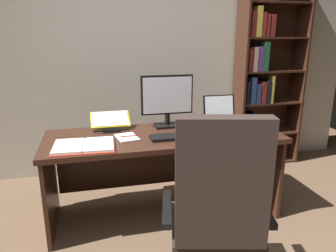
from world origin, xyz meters
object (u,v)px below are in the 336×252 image
object	(u,v)px
desk	(162,153)
monitor	(167,101)
pen	(130,136)
keyboard	(177,136)
laptop	(223,117)
bookshelf	(263,73)
reading_stand_with_book	(110,121)
notepad	(127,137)
open_binder	(84,146)
computer_mouse	(214,133)
office_chair	(217,223)

from	to	relation	value
desk	monitor	xyz separation A→B (m)	(0.08, 0.14, 0.41)
pen	monitor	bearing A→B (deg)	33.98
keyboard	laptop	bearing A→B (deg)	33.02
bookshelf	reading_stand_with_book	world-z (taller)	bookshelf
desk	keyboard	distance (m)	0.29
keyboard	notepad	distance (m)	0.39
open_binder	desk	bearing A→B (deg)	23.95
laptop	notepad	xyz separation A→B (m)	(-0.90, -0.24, -0.05)
notepad	laptop	bearing A→B (deg)	15.18
bookshelf	open_binder	distance (m)	2.25
notepad	computer_mouse	bearing A→B (deg)	-7.81
desk	notepad	distance (m)	0.37
bookshelf	computer_mouse	bearing A→B (deg)	-134.25
desk	keyboard	xyz separation A→B (m)	(0.08, -0.19, 0.20)
office_chair	desk	bearing A→B (deg)	108.77
desk	office_chair	size ratio (longest dim) A/B	1.69
monitor	notepad	size ratio (longest dim) A/B	2.15
bookshelf	open_binder	xyz separation A→B (m)	(-1.97, -1.04, -0.35)
monitor	keyboard	distance (m)	0.40
laptop	open_binder	xyz separation A→B (m)	(-1.22, -0.39, -0.04)
office_chair	computer_mouse	size ratio (longest dim) A/B	10.69
laptop	keyboard	bearing A→B (deg)	-146.98
office_chair	pen	world-z (taller)	office_chair
laptop	keyboard	world-z (taller)	laptop
computer_mouse	bookshelf	bearing A→B (deg)	45.75
keyboard	reading_stand_with_book	distance (m)	0.62
office_chair	laptop	xyz separation A→B (m)	(0.51, 1.15, 0.29)
pen	reading_stand_with_book	bearing A→B (deg)	113.36
computer_mouse	reading_stand_with_book	size ratio (longest dim) A/B	0.32
keyboard	pen	bearing A→B (deg)	165.44
computer_mouse	reading_stand_with_book	bearing A→B (deg)	153.86
office_chair	computer_mouse	bearing A→B (deg)	84.16
office_chair	open_binder	xyz separation A→B (m)	(-0.71, 0.77, 0.25)
office_chair	laptop	distance (m)	1.29
computer_mouse	reading_stand_with_book	xyz separation A→B (m)	(-0.78, 0.38, 0.05)
open_binder	office_chair	bearing A→B (deg)	-44.55
keyboard	notepad	size ratio (longest dim) A/B	2.00
monitor	computer_mouse	size ratio (longest dim) A/B	4.33
bookshelf	monitor	bearing A→B (deg)	-152.59
laptop	notepad	bearing A→B (deg)	-164.82
desk	computer_mouse	bearing A→B (deg)	-26.92
bookshelf	laptop	size ratio (longest dim) A/B	7.17
reading_stand_with_book	open_binder	world-z (taller)	reading_stand_with_book
monitor	laptop	distance (m)	0.54
desk	bookshelf	world-z (taller)	bookshelf
computer_mouse	open_binder	xyz separation A→B (m)	(-1.00, -0.05, -0.01)
laptop	keyboard	xyz separation A→B (m)	(-0.52, -0.34, -0.04)
open_binder	monitor	bearing A→B (deg)	31.36
laptop	keyboard	size ratio (longest dim) A/B	0.72
monitor	laptop	xyz separation A→B (m)	(0.52, 0.00, -0.17)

